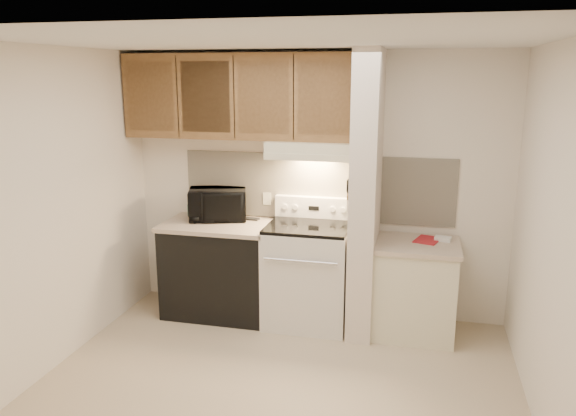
% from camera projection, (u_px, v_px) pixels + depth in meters
% --- Properties ---
extents(floor, '(3.60, 3.60, 0.00)m').
position_uv_depth(floor, '(277.00, 385.00, 4.23)').
color(floor, '#C9B495').
rests_on(floor, ground).
extents(ceiling, '(3.60, 3.60, 0.00)m').
position_uv_depth(ceiling, '(275.00, 40.00, 3.65)').
color(ceiling, white).
rests_on(ceiling, wall_back).
extents(wall_back, '(3.60, 2.50, 0.02)m').
position_uv_depth(wall_back, '(316.00, 185.00, 5.36)').
color(wall_back, white).
rests_on(wall_back, floor).
extents(wall_left, '(0.02, 3.00, 2.50)m').
position_uv_depth(wall_left, '(52.00, 211.00, 4.35)').
color(wall_left, white).
rests_on(wall_left, floor).
extents(wall_right, '(0.02, 3.00, 2.50)m').
position_uv_depth(wall_right, '(553.00, 243.00, 3.53)').
color(wall_right, white).
rests_on(wall_right, floor).
extents(backsplash, '(2.60, 0.02, 0.63)m').
position_uv_depth(backsplash, '(316.00, 187.00, 5.35)').
color(backsplash, beige).
rests_on(backsplash, wall_back).
extents(range_body, '(0.76, 0.65, 0.92)m').
position_uv_depth(range_body, '(308.00, 276.00, 5.21)').
color(range_body, silver).
rests_on(range_body, floor).
extents(oven_window, '(0.50, 0.01, 0.30)m').
position_uv_depth(oven_window, '(301.00, 284.00, 4.90)').
color(oven_window, black).
rests_on(oven_window, range_body).
extents(oven_handle, '(0.65, 0.02, 0.02)m').
position_uv_depth(oven_handle, '(300.00, 261.00, 4.82)').
color(oven_handle, silver).
rests_on(oven_handle, range_body).
extents(cooktop, '(0.74, 0.64, 0.03)m').
position_uv_depth(cooktop, '(309.00, 227.00, 5.10)').
color(cooktop, black).
rests_on(cooktop, range_body).
extents(range_backguard, '(0.76, 0.08, 0.20)m').
position_uv_depth(range_backguard, '(315.00, 207.00, 5.35)').
color(range_backguard, silver).
rests_on(range_backguard, range_body).
extents(range_display, '(0.10, 0.01, 0.04)m').
position_uv_depth(range_display, '(314.00, 208.00, 5.31)').
color(range_display, black).
rests_on(range_display, range_backguard).
extents(range_knob_left_outer, '(0.05, 0.02, 0.05)m').
position_uv_depth(range_knob_left_outer, '(285.00, 207.00, 5.37)').
color(range_knob_left_outer, silver).
rests_on(range_knob_left_outer, range_backguard).
extents(range_knob_left_inner, '(0.05, 0.02, 0.05)m').
position_uv_depth(range_knob_left_inner, '(295.00, 207.00, 5.34)').
color(range_knob_left_inner, silver).
rests_on(range_knob_left_inner, range_backguard).
extents(range_knob_right_inner, '(0.05, 0.02, 0.05)m').
position_uv_depth(range_knob_right_inner, '(333.00, 209.00, 5.26)').
color(range_knob_right_inner, silver).
rests_on(range_knob_right_inner, range_backguard).
extents(range_knob_right_outer, '(0.05, 0.02, 0.05)m').
position_uv_depth(range_knob_right_outer, '(343.00, 210.00, 5.24)').
color(range_knob_right_outer, silver).
rests_on(range_knob_right_outer, range_backguard).
extents(dishwasher_front, '(1.00, 0.63, 0.87)m').
position_uv_depth(dishwasher_front, '(219.00, 270.00, 5.43)').
color(dishwasher_front, black).
rests_on(dishwasher_front, floor).
extents(left_countertop, '(1.04, 0.67, 0.04)m').
position_uv_depth(left_countertop, '(218.00, 225.00, 5.32)').
color(left_countertop, '#C4AE97').
rests_on(left_countertop, dishwasher_front).
extents(spoon_rest, '(0.24, 0.10, 0.02)m').
position_uv_depth(spoon_rest, '(247.00, 218.00, 5.45)').
color(spoon_rest, black).
rests_on(spoon_rest, left_countertop).
extents(teal_jar, '(0.12, 0.12, 0.11)m').
position_uv_depth(teal_jar, '(192.00, 210.00, 5.59)').
color(teal_jar, '#1C5B5A').
rests_on(teal_jar, left_countertop).
extents(outlet, '(0.08, 0.01, 0.12)m').
position_uv_depth(outlet, '(267.00, 199.00, 5.48)').
color(outlet, beige).
rests_on(outlet, backsplash).
extents(microwave, '(0.63, 0.52, 0.30)m').
position_uv_depth(microwave, '(218.00, 204.00, 5.43)').
color(microwave, black).
rests_on(microwave, left_countertop).
extents(partition_pillar, '(0.22, 0.70, 2.50)m').
position_uv_depth(partition_pillar, '(366.00, 196.00, 4.91)').
color(partition_pillar, beige).
rests_on(partition_pillar, floor).
extents(pillar_trim, '(0.01, 0.70, 0.04)m').
position_uv_depth(pillar_trim, '(353.00, 189.00, 4.92)').
color(pillar_trim, brown).
rests_on(pillar_trim, partition_pillar).
extents(knife_strip, '(0.02, 0.42, 0.04)m').
position_uv_depth(knife_strip, '(351.00, 188.00, 4.87)').
color(knife_strip, black).
rests_on(knife_strip, partition_pillar).
extents(knife_blade_a, '(0.01, 0.03, 0.16)m').
position_uv_depth(knife_blade_a, '(348.00, 203.00, 4.76)').
color(knife_blade_a, silver).
rests_on(knife_blade_a, knife_strip).
extents(knife_handle_a, '(0.02, 0.02, 0.10)m').
position_uv_depth(knife_handle_a, '(348.00, 186.00, 4.72)').
color(knife_handle_a, black).
rests_on(knife_handle_a, knife_strip).
extents(knife_blade_b, '(0.01, 0.04, 0.18)m').
position_uv_depth(knife_blade_b, '(349.00, 202.00, 4.83)').
color(knife_blade_b, silver).
rests_on(knife_blade_b, knife_strip).
extents(knife_handle_b, '(0.02, 0.02, 0.10)m').
position_uv_depth(knife_handle_b, '(349.00, 184.00, 4.78)').
color(knife_handle_b, black).
rests_on(knife_handle_b, knife_strip).
extents(knife_blade_c, '(0.01, 0.04, 0.20)m').
position_uv_depth(knife_blade_c, '(350.00, 202.00, 4.89)').
color(knife_blade_c, silver).
rests_on(knife_blade_c, knife_strip).
extents(knife_handle_c, '(0.02, 0.02, 0.10)m').
position_uv_depth(knife_handle_c, '(350.00, 183.00, 4.85)').
color(knife_handle_c, black).
rests_on(knife_handle_c, knife_strip).
extents(knife_blade_d, '(0.01, 0.04, 0.16)m').
position_uv_depth(knife_blade_d, '(351.00, 198.00, 4.97)').
color(knife_blade_d, silver).
rests_on(knife_blade_d, knife_strip).
extents(knife_handle_d, '(0.02, 0.02, 0.10)m').
position_uv_depth(knife_handle_d, '(351.00, 181.00, 4.93)').
color(knife_handle_d, black).
rests_on(knife_handle_d, knife_strip).
extents(knife_blade_e, '(0.01, 0.04, 0.18)m').
position_uv_depth(knife_blade_e, '(352.00, 196.00, 5.06)').
color(knife_blade_e, silver).
rests_on(knife_blade_e, knife_strip).
extents(knife_handle_e, '(0.02, 0.02, 0.10)m').
position_uv_depth(knife_handle_e, '(353.00, 179.00, 5.02)').
color(knife_handle_e, black).
rests_on(knife_handle_e, knife_strip).
extents(oven_mitt, '(0.03, 0.10, 0.25)m').
position_uv_depth(oven_mitt, '(353.00, 203.00, 5.13)').
color(oven_mitt, gray).
rests_on(oven_mitt, partition_pillar).
extents(right_cab_base, '(0.70, 0.60, 0.81)m').
position_uv_depth(right_cab_base, '(414.00, 291.00, 5.00)').
color(right_cab_base, beige).
rests_on(right_cab_base, floor).
extents(right_countertop, '(0.74, 0.64, 0.04)m').
position_uv_depth(right_countertop, '(417.00, 245.00, 4.90)').
color(right_countertop, '#C4AE97').
rests_on(right_countertop, right_cab_base).
extents(red_folder, '(0.26, 0.31, 0.01)m').
position_uv_depth(red_folder, '(427.00, 240.00, 4.97)').
color(red_folder, '#AC1C24').
rests_on(red_folder, right_countertop).
extents(white_box, '(0.15, 0.12, 0.04)m').
position_uv_depth(white_box, '(443.00, 239.00, 4.96)').
color(white_box, white).
rests_on(white_box, right_countertop).
extents(range_hood, '(0.78, 0.44, 0.15)m').
position_uv_depth(range_hood, '(312.00, 149.00, 5.06)').
color(range_hood, beige).
rests_on(range_hood, upper_cabinets).
extents(hood_lip, '(0.78, 0.04, 0.06)m').
position_uv_depth(hood_lip, '(307.00, 158.00, 4.87)').
color(hood_lip, beige).
rests_on(hood_lip, range_hood).
extents(upper_cabinets, '(2.18, 0.33, 0.77)m').
position_uv_depth(upper_cabinets, '(240.00, 97.00, 5.15)').
color(upper_cabinets, brown).
rests_on(upper_cabinets, wall_back).
extents(cab_door_a, '(0.46, 0.01, 0.63)m').
position_uv_depth(cab_door_a, '(150.00, 96.00, 5.19)').
color(cab_door_a, brown).
rests_on(cab_door_a, upper_cabinets).
extents(cab_gap_a, '(0.01, 0.01, 0.73)m').
position_uv_depth(cab_gap_a, '(177.00, 97.00, 5.12)').
color(cab_gap_a, black).
rests_on(cab_gap_a, upper_cabinets).
extents(cab_door_b, '(0.46, 0.01, 0.63)m').
position_uv_depth(cab_door_b, '(205.00, 97.00, 5.06)').
color(cab_door_b, brown).
rests_on(cab_door_b, upper_cabinets).
extents(cab_gap_b, '(0.01, 0.01, 0.73)m').
position_uv_depth(cab_gap_b, '(234.00, 97.00, 5.00)').
color(cab_gap_b, black).
rests_on(cab_gap_b, upper_cabinets).
extents(cab_door_c, '(0.46, 0.01, 0.63)m').
position_uv_depth(cab_door_c, '(263.00, 97.00, 4.94)').
color(cab_door_c, brown).
rests_on(cab_door_c, upper_cabinets).
extents(cab_gap_c, '(0.01, 0.01, 0.73)m').
position_uv_depth(cab_gap_c, '(294.00, 98.00, 4.88)').
color(cab_gap_c, black).
rests_on(cab_gap_c, upper_cabinets).
extents(cab_door_d, '(0.46, 0.01, 0.63)m').
position_uv_depth(cab_door_d, '(324.00, 98.00, 4.82)').
color(cab_door_d, brown).
rests_on(cab_door_d, upper_cabinets).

